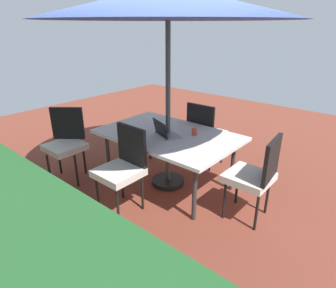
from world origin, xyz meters
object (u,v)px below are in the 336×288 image
chair_north (123,166)px  chair_west (255,174)px  dining_table (168,137)px  chair_south (205,131)px  chair_northeast (66,141)px  patio_umbrella (168,4)px  laptop (165,133)px  cup (194,132)px

chair_north → chair_west: bearing=34.3°
dining_table → chair_south: chair_south is taller
dining_table → chair_northeast: bearing=33.3°
dining_table → chair_northeast: chair_northeast is taller
chair_north → patio_umbrella: bearing=89.7°
patio_umbrella → chair_northeast: 2.17m
patio_umbrella → laptop: bearing=111.0°
patio_umbrella → chair_north: (0.02, 0.76, -1.66)m
cup → chair_north: bearing=71.7°
patio_umbrella → chair_south: 1.84m
dining_table → cup: 0.35m
cup → dining_table: bearing=31.3°
chair_northeast → chair_south: bearing=12.4°
chair_northeast → dining_table: bearing=-6.1°
chair_northeast → laptop: 1.39m
dining_table → laptop: 0.14m
dining_table → chair_north: chair_north is taller
cup → patio_umbrella: bearing=31.3°
laptop → dining_table: bearing=-47.8°
laptop → chair_northeast: bearing=50.4°
chair_northeast → chair_west: size_ratio=1.00×
chair_south → cup: chair_south is taller
chair_north → chair_south: bearing=88.7°
dining_table → chair_northeast: 1.40m
patio_umbrella → chair_north: bearing=88.3°
patio_umbrella → chair_south: bearing=-93.7°
chair_northeast → chair_north: bearing=-39.0°
dining_table → cup: cup is taller
laptop → chair_west: bearing=-152.9°
chair_south → cup: size_ratio=11.73×
chair_north → laptop: (-0.06, -0.66, 0.22)m
patio_umbrella → chair_northeast: bearing=33.3°
chair_northeast → chair_west: (-2.35, -0.79, 0.00)m
chair_south → chair_north: bearing=85.4°
patio_umbrella → laptop: size_ratio=7.48×
chair_west → chair_south: same height
chair_north → chair_northeast: size_ratio=1.00×
dining_table → patio_umbrella: patio_umbrella is taller
chair_northeast → cup: size_ratio=11.73×
chair_south → chair_west: bearing=144.5°
chair_west → dining_table: bearing=-94.6°
chair_northeast → chair_west: same height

